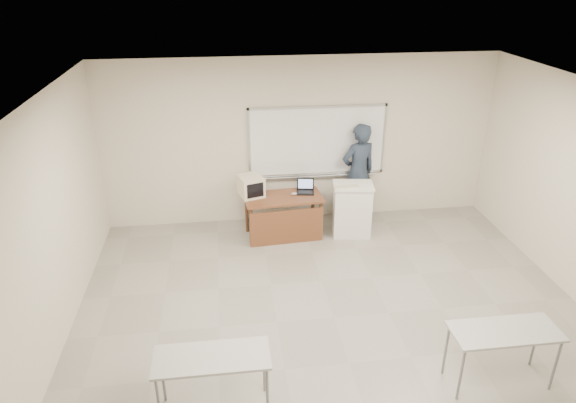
{
  "coord_description": "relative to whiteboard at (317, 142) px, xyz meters",
  "views": [
    {
      "loc": [
        -1.35,
        -4.65,
        4.39
      ],
      "look_at": [
        -0.46,
        2.2,
        1.17
      ],
      "focal_mm": 32.0,
      "sensor_mm": 36.0,
      "label": 1
    }
  ],
  "objects": [
    {
      "name": "floor",
      "position": [
        -0.3,
        -3.97,
        -1.49
      ],
      "size": [
        7.0,
        8.0,
        0.01
      ],
      "primitive_type": "cube",
      "color": "gray",
      "rests_on": "ground"
    },
    {
      "name": "whiteboard",
      "position": [
        0.0,
        0.0,
        0.0
      ],
      "size": [
        2.48,
        0.1,
        1.31
      ],
      "color": "white",
      "rests_on": "floor"
    },
    {
      "name": "instructor_desk",
      "position": [
        -0.7,
        -0.78,
        -0.95
      ],
      "size": [
        1.33,
        0.66,
        0.75
      ],
      "rotation": [
        0.0,
        0.0,
        0.08
      ],
      "color": "brown",
      "rests_on": "floor"
    },
    {
      "name": "podium",
      "position": [
        0.5,
        -0.77,
        -1.0
      ],
      "size": [
        0.68,
        0.5,
        0.95
      ],
      "rotation": [
        0.0,
        0.0,
        -0.13
      ],
      "color": "white",
      "rests_on": "floor"
    },
    {
      "name": "crt_monitor",
      "position": [
        -1.25,
        -0.54,
        -0.56
      ],
      "size": [
        0.39,
        0.43,
        0.37
      ],
      "rotation": [
        0.0,
        0.0,
        0.3
      ],
      "color": "beige",
      "rests_on": "instructor_desk"
    },
    {
      "name": "laptop",
      "position": [
        -0.3,
        -0.52,
        -0.68
      ],
      "size": [
        0.3,
        0.28,
        0.22
      ],
      "rotation": [
        0.0,
        0.0,
        -0.18
      ],
      "color": "black",
      "rests_on": "instructor_desk"
    },
    {
      "name": "mouse",
      "position": [
        -0.5,
        -0.62,
        -0.71
      ],
      "size": [
        0.11,
        0.07,
        0.04
      ],
      "primitive_type": "ellipsoid",
      "rotation": [
        0.0,
        0.0,
        0.06
      ],
      "color": "#A6A7AE",
      "rests_on": "instructor_desk"
    },
    {
      "name": "keyboard",
      "position": [
        0.35,
        -0.89,
        -0.52
      ],
      "size": [
        0.43,
        0.16,
        0.02
      ],
      "primitive_type": "cube",
      "rotation": [
        0.0,
        0.0,
        0.04
      ],
      "color": "beige",
      "rests_on": "podium"
    },
    {
      "name": "presenter",
      "position": [
        0.74,
        -0.17,
        -0.56
      ],
      "size": [
        0.77,
        0.62,
        1.85
      ],
      "primitive_type": "imported",
      "rotation": [
        0.0,
        0.0,
        3.44
      ],
      "color": "black",
      "rests_on": "floor"
    }
  ]
}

